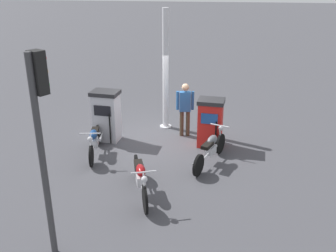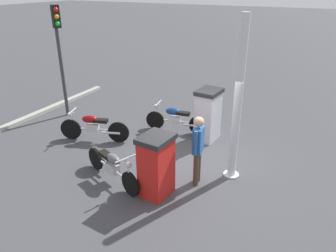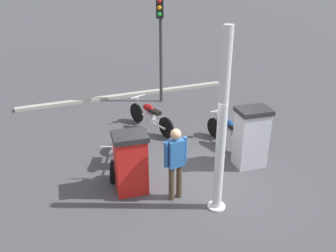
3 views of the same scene
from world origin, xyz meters
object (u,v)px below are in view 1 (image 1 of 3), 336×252
Objects in this scene: fuel_pump_far at (210,122)px; canopy_support_pole at (166,73)px; roadside_traffic_light at (41,124)px; motorcycle_extra at (141,177)px; fuel_pump_near at (106,115)px; attendant_person at (185,106)px; motorcycle_far_pump at (211,149)px; motorcycle_near_pump at (94,140)px.

fuel_pump_far is 2.34m from canopy_support_pole.
motorcycle_extra is at bearing 151.29° from roadside_traffic_light.
roadside_traffic_light reaches higher than fuel_pump_near.
canopy_support_pole is at bearing 170.04° from roadside_traffic_light.
fuel_pump_far is 0.85× the size of attendant_person.
fuel_pump_far is 3.44m from motorcycle_extra.
roadside_traffic_light reaches higher than fuel_pump_far.
roadside_traffic_light reaches higher than attendant_person.
motorcycle_extra is 0.52× the size of canopy_support_pole.
canopy_support_pole is at bearing 128.06° from fuel_pump_near.
motorcycle_far_pump is 1.16× the size of attendant_person.
motorcycle_extra is 0.54× the size of roadside_traffic_light.
attendant_person is at bearing 47.64° from canopy_support_pole.
motorcycle_extra is (3.07, 1.72, -0.34)m from fuel_pump_near.
attendant_person is at bearing 126.10° from motorcycle_near_pump.
attendant_person is 0.44× the size of canopy_support_pole.
fuel_pump_near reaches higher than motorcycle_extra.
canopy_support_pole is (-1.32, -1.56, 1.15)m from fuel_pump_far.
fuel_pump_far is (0.00, 3.24, -0.06)m from fuel_pump_near.
motorcycle_near_pump is 1.17× the size of attendant_person.
attendant_person is at bearing -154.09° from motorcycle_far_pump.
fuel_pump_far is 0.39× the size of roadside_traffic_light.
attendant_person reaches higher than fuel_pump_near.
motorcycle_far_pump is at bearing 88.94° from motorcycle_near_pump.
motorcycle_extra is (1.88, -1.58, 0.03)m from motorcycle_far_pump.
motorcycle_far_pump is (1.19, 3.30, -0.37)m from fuel_pump_near.
canopy_support_pole is (-4.39, -0.04, 1.43)m from motorcycle_extra.
motorcycle_near_pump is 3.33m from canopy_support_pole.
roadside_traffic_light is (4.05, -2.77, 2.18)m from motorcycle_far_pump.
fuel_pump_near is 3.54m from motorcycle_extra.
fuel_pump_far is at bearing 152.66° from roadside_traffic_light.
attendant_person is at bearing 169.61° from motorcycle_extra.
attendant_person is 1.32m from canopy_support_pole.
roadside_traffic_light is (2.17, -1.19, 2.15)m from motorcycle_extra.
motorcycle_near_pump is at bearing -53.90° from attendant_person.
fuel_pump_near is 0.41× the size of canopy_support_pole.
fuel_pump_near is 0.79× the size of motorcycle_near_pump.
attendant_person is 0.46× the size of roadside_traffic_light.
canopy_support_pole is at bearing -147.15° from motorcycle_far_pump.
roadside_traffic_light is (4.11, 0.58, 2.16)m from motorcycle_near_pump.
fuel_pump_far is 0.73× the size of motorcycle_near_pump.
motorcycle_near_pump is (1.13, -0.05, -0.35)m from fuel_pump_near.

